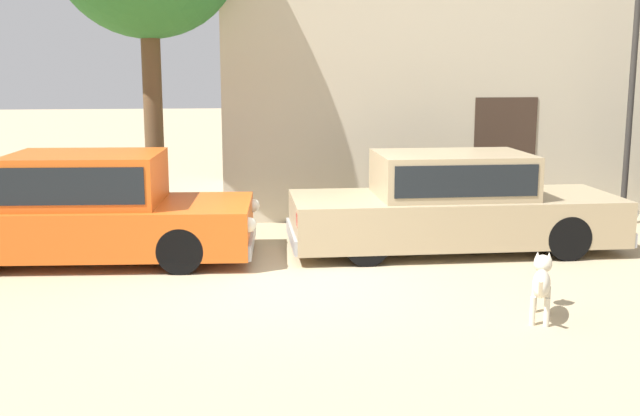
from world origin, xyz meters
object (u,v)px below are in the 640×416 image
(street_lamp, at_px, (634,64))
(parked_sedan_second, at_px, (453,202))
(parked_sedan_nearest, at_px, (90,208))
(stray_dog_spotted, at_px, (542,281))

(street_lamp, bearing_deg, parked_sedan_second, -157.10)
(parked_sedan_nearest, height_order, stray_dog_spotted, parked_sedan_nearest)
(parked_sedan_nearest, relative_size, parked_sedan_second, 0.95)
(parked_sedan_second, distance_m, street_lamp, 4.12)
(parked_sedan_nearest, xyz_separation_m, parked_sedan_second, (5.08, 0.02, -0.02))
(parked_sedan_second, height_order, stray_dog_spotted, parked_sedan_second)
(parked_sedan_nearest, distance_m, parked_sedan_second, 5.08)
(stray_dog_spotted, distance_m, street_lamp, 5.95)
(stray_dog_spotted, height_order, street_lamp, street_lamp)
(stray_dog_spotted, bearing_deg, street_lamp, -12.27)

